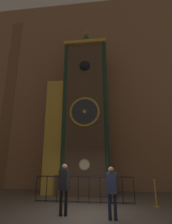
% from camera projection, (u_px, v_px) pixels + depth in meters
% --- Properties ---
extents(ground_plane, '(28.00, 28.00, 0.00)m').
position_uv_depth(ground_plane, '(85.00, 217.00, 5.86)').
color(ground_plane, brown).
extents(cathedral_back_wall, '(24.00, 0.32, 14.94)m').
position_uv_depth(cathedral_back_wall, '(93.00, 83.00, 13.09)').
color(cathedral_back_wall, '#936B4C').
rests_on(cathedral_back_wall, ground_plane).
extents(clock_tower, '(4.06, 1.79, 10.87)m').
position_uv_depth(clock_tower, '(81.00, 115.00, 11.02)').
color(clock_tower, brown).
rests_on(clock_tower, ground_plane).
extents(railing_fence, '(4.49, 0.05, 1.14)m').
position_uv_depth(railing_fence, '(84.00, 188.00, 7.90)').
color(railing_fence, black).
rests_on(railing_fence, ground_plane).
extents(visitor_near, '(0.39, 0.32, 1.71)m').
position_uv_depth(visitor_near, '(64.00, 184.00, 6.23)').
color(visitor_near, black).
rests_on(visitor_near, ground_plane).
extents(visitor_far, '(0.37, 0.26, 1.62)m').
position_uv_depth(visitor_far, '(112.00, 187.00, 5.79)').
color(visitor_far, '#1B213A').
rests_on(visitor_far, ground_plane).
extents(stanchion_post, '(0.28, 0.28, 1.06)m').
position_uv_depth(stanchion_post, '(156.00, 197.00, 7.25)').
color(stanchion_post, '#B28E33').
rests_on(stanchion_post, ground_plane).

